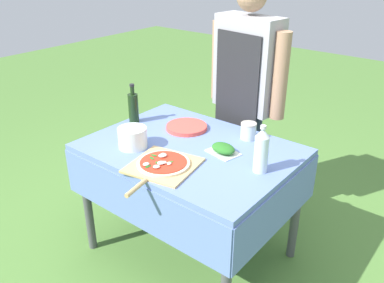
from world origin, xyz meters
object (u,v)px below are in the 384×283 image
Objects in this scene: herb_container at (223,149)px; sauce_jar at (248,132)px; pizza_on_peel at (162,165)px; mixing_tub at (133,138)px; water_bottle at (261,150)px; person_cook at (246,87)px; oil_bottle at (133,107)px; prep_table at (190,162)px; plate_stack at (187,127)px.

herb_container is 0.26m from sauce_jar.
mixing_tub is at bearing 155.79° from pizza_on_peel.
water_bottle is (0.43, 0.29, 0.11)m from pizza_on_peel.
person_cook is 6.30× the size of oil_bottle.
herb_container is at bearing -91.69° from sauce_jar.
herb_container is at bearing 169.84° from water_bottle.
water_bottle is at bearing -49.30° from sauce_jar.
prep_table is at bearing -122.89° from sauce_jar.
person_cook is 0.42m from sauce_jar.
mixing_tub is (-0.46, -0.27, 0.03)m from herb_container.
person_cook is 0.89m from mixing_tub.
herb_container is at bearing 16.75° from prep_table.
oil_bottle is at bearing 177.35° from water_bottle.
sauce_jar is (0.20, 0.32, 0.15)m from prep_table.
herb_container is 1.17× the size of mixing_tub.
pizza_on_peel is at bearing -82.67° from prep_table.
plate_stack is (-0.16, -0.45, -0.19)m from person_cook.
oil_bottle is 1.00m from water_bottle.
pizza_on_peel is 0.31m from mixing_tub.
person_cook is at bearing 48.53° from oil_bottle.
prep_table is 0.73× the size of person_cook.
plate_stack is (-0.22, 0.47, -0.00)m from pizza_on_peel.
herb_container is at bearing -18.95° from plate_stack.
plate_stack is (-0.38, 0.13, -0.01)m from herb_container.
water_bottle is at bearing 135.86° from person_cook.
person_cook is at bearing 110.88° from herb_container.
water_bottle is 1.53× the size of mixing_tub.
water_bottle is 1.31× the size of herb_container.
oil_bottle is 0.39m from plate_stack.
oil_bottle reaches higher than mixing_tub.
prep_table is 6.09× the size of herb_container.
person_cook is at bearing 70.13° from plate_stack.
oil_bottle reaches higher than pizza_on_peel.
oil_bottle is at bearing 56.30° from person_cook.
oil_bottle is 0.99× the size of plate_stack.
sauce_jar is (0.01, 0.26, 0.02)m from herb_container.
water_bottle is (0.47, 0.01, 0.23)m from prep_table.
oil_bottle is 1.01× the size of water_bottle.
sauce_jar is at bearing 17.94° from plate_stack.
mixing_tub is (-0.26, -0.21, 0.17)m from prep_table.
person_cook reaches higher than pizza_on_peel.
mixing_tub is at bearing -101.22° from plate_stack.
sauce_jar is at bearing 19.30° from oil_bottle.
mixing_tub is at bearing -163.10° from water_bottle.
herb_container is 0.54m from mixing_tub.
prep_table is 0.58m from oil_bottle.
pizza_on_peel is 3.11× the size of mixing_tub.
person_cook is at bearing 128.09° from water_bottle.
person_cook reaches higher than herb_container.
pizza_on_peel is 0.67m from oil_bottle.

